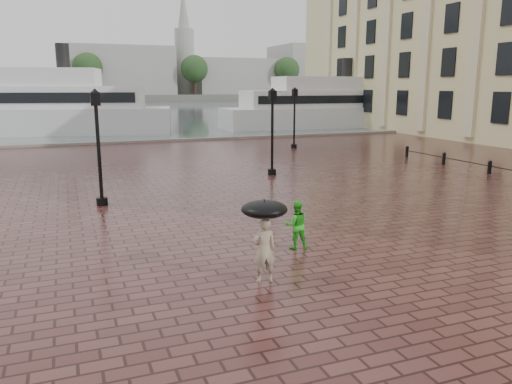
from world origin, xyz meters
TOP-DOWN VIEW (x-y plane):
  - ground at (0.00, 0.00)m, footprint 300.00×300.00m
  - harbour_water at (0.00, 92.00)m, footprint 240.00×240.00m
  - quay_edge at (0.00, 32.00)m, footprint 80.00×0.60m
  - far_shore at (0.00, 160.00)m, footprint 300.00×60.00m
  - distant_skyline at (48.14, 150.00)m, footprint 102.50×22.00m
  - far_trees at (0.00, 138.00)m, footprint 188.00×8.00m
  - street_lamps at (-1.50, 17.50)m, footprint 21.44×14.44m
  - adult_pedestrian at (-2.93, 0.35)m, footprint 0.61×0.43m
  - child_pedestrian at (-1.12, 2.36)m, footprint 0.78×0.66m
  - ferry_near at (-9.88, 43.08)m, footprint 26.89×11.73m
  - ferry_far at (20.46, 40.44)m, footprint 23.46×5.83m
  - umbrella at (-2.93, 0.35)m, footprint 1.10×1.10m

SIDE VIEW (x-z plane):
  - ground at x=0.00m, z-range 0.00..0.00m
  - harbour_water at x=0.00m, z-range 0.00..0.00m
  - quay_edge at x=0.00m, z-range -0.15..0.15m
  - child_pedestrian at x=-1.12m, z-range 0.00..1.41m
  - adult_pedestrian at x=-2.93m, z-range 0.00..1.60m
  - far_shore at x=0.00m, z-range 0.00..2.00m
  - umbrella at x=-2.93m, z-range 1.25..2.36m
  - ferry_far at x=20.46m, z-range -1.53..6.15m
  - street_lamps at x=-1.50m, z-range 0.13..4.53m
  - ferry_near at x=-9.88m, z-range -1.71..6.87m
  - far_trees at x=0.00m, z-range 2.67..16.17m
  - distant_skyline at x=48.14m, z-range -7.05..25.95m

